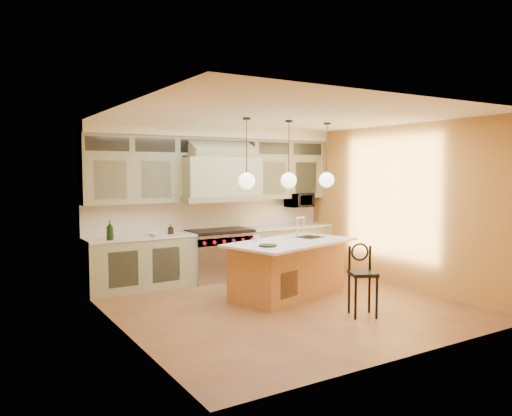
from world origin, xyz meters
TOP-DOWN VIEW (x-y plane):
  - floor at (0.00, 0.00)m, footprint 5.00×5.00m
  - ceiling at (0.00, 0.00)m, footprint 5.00×5.00m
  - wall_back at (0.00, 2.50)m, footprint 5.00×0.00m
  - wall_front at (0.00, -2.50)m, footprint 5.00×0.00m
  - wall_left at (-2.50, 0.00)m, footprint 0.00×5.00m
  - wall_right at (2.50, 0.00)m, footprint 0.00×5.00m
  - back_cabinetry at (0.00, 2.23)m, footprint 5.00×0.77m
  - range at (0.00, 2.14)m, footprint 1.20×0.74m
  - kitchen_island at (0.41, 0.45)m, footprint 2.45×1.75m
  - counter_stool at (0.64, -1.05)m, footprint 0.48×0.48m
  - microwave at (1.95, 2.25)m, footprint 0.54×0.37m
  - oil_bottle_a at (-2.14, 1.92)m, footprint 0.13×0.13m
  - oil_bottle_b at (-0.99, 2.15)m, footprint 0.09×0.09m
  - fruit_bowl at (-1.32, 2.02)m, footprint 0.27×0.27m
  - cup at (-0.07, 0.71)m, footprint 0.11×0.11m
  - pendant_left at (-0.40, 0.45)m, footprint 0.26×0.26m
  - pendant_center at (0.40, 0.45)m, footprint 0.26×0.26m
  - pendant_right at (1.20, 0.45)m, footprint 0.26×0.26m

SIDE VIEW (x-z plane):
  - floor at x=0.00m, z-range 0.00..0.00m
  - kitchen_island at x=0.41m, z-range -0.20..1.15m
  - range at x=0.00m, z-range 0.01..0.97m
  - counter_stool at x=0.64m, z-range 0.07..1.10m
  - cup at x=-0.07m, z-range 0.92..1.02m
  - fruit_bowl at x=-1.32m, z-range 0.94..1.00m
  - oil_bottle_b at x=-0.99m, z-range 0.94..1.12m
  - oil_bottle_a at x=-2.14m, z-range 0.94..1.26m
  - back_cabinetry at x=0.00m, z-range -0.02..2.88m
  - microwave at x=1.95m, z-range 1.30..1.60m
  - wall_back at x=0.00m, z-range -1.05..3.95m
  - wall_front at x=0.00m, z-range -1.05..3.95m
  - wall_left at x=-2.50m, z-range -1.05..3.95m
  - wall_right at x=2.50m, z-range -1.05..3.95m
  - pendant_left at x=-0.40m, z-range 1.39..2.50m
  - pendant_center at x=0.40m, z-range 1.39..2.50m
  - pendant_right at x=1.20m, z-range 1.39..2.50m
  - ceiling at x=0.00m, z-range 2.90..2.90m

